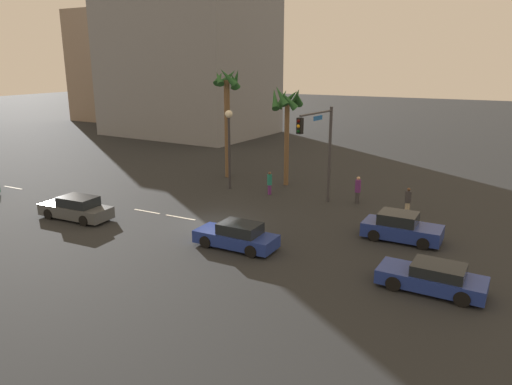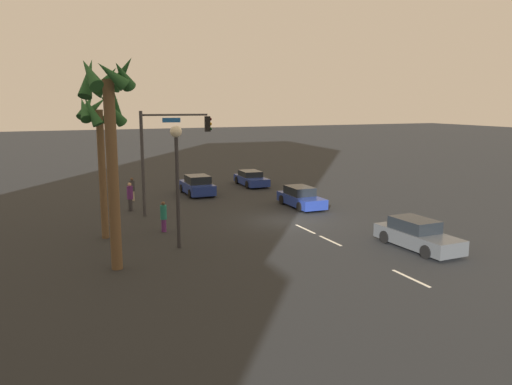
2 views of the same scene
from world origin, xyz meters
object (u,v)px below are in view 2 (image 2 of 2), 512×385
at_px(traffic_signal, 165,146).
at_px(palm_tree_1, 109,115).
at_px(pedestrian_0, 164,216).
at_px(pedestrian_1, 130,196).
at_px(car_2, 197,186).
at_px(car_4, 251,179).
at_px(car_0, 417,235).
at_px(streetlamp, 177,163).
at_px(car_1, 301,198).
at_px(palm_tree_0, 101,122).
at_px(pedestrian_2, 132,189).

height_order(traffic_signal, palm_tree_1, palm_tree_1).
distance_m(pedestrian_0, pedestrian_1, 6.31).
height_order(car_2, palm_tree_1, palm_tree_1).
relative_size(car_2, car_4, 0.93).
bearing_deg(pedestrian_0, car_0, -127.33).
bearing_deg(car_2, pedestrian_0, 154.12).
height_order(streetlamp, palm_tree_1, palm_tree_1).
bearing_deg(streetlamp, traffic_signal, -9.40).
xyz_separation_m(car_1, palm_tree_0, (-3.11, 13.10, 5.36)).
bearing_deg(car_1, palm_tree_1, 122.16).
distance_m(pedestrian_2, palm_tree_0, 11.46).
distance_m(car_1, palm_tree_1, 16.84).
bearing_deg(car_4, palm_tree_1, 142.68).
bearing_deg(pedestrian_0, pedestrian_1, 6.66).
relative_size(car_0, pedestrian_2, 2.81).
distance_m(traffic_signal, streetlamp, 7.64).
distance_m(palm_tree_0, palm_tree_1, 5.32).
height_order(pedestrian_0, palm_tree_1, palm_tree_1).
xyz_separation_m(traffic_signal, palm_tree_1, (-9.56, 4.51, 2.13)).
bearing_deg(car_0, palm_tree_1, 79.30).
distance_m(car_1, streetlamp, 12.46).
xyz_separation_m(car_4, pedestrian_0, (-12.68, 10.46, 0.30)).
height_order(car_4, pedestrian_1, pedestrian_1).
distance_m(car_4, palm_tree_0, 19.37).
xyz_separation_m(car_1, car_4, (9.66, -0.41, -0.05)).
height_order(car_0, streetlamp, streetlamp).
xyz_separation_m(streetlamp, pedestrian_2, (13.07, -0.04, -3.28)).
xyz_separation_m(car_4, palm_tree_0, (-12.77, 13.51, 5.41)).
bearing_deg(car_4, pedestrian_0, 140.49).
xyz_separation_m(car_0, streetlamp, (4.63, 10.53, 3.50)).
bearing_deg(palm_tree_1, pedestrian_0, -31.61).
height_order(car_0, car_4, car_0).
distance_m(pedestrian_1, palm_tree_0, 8.42).
xyz_separation_m(traffic_signal, palm_tree_0, (-4.26, 4.25, 1.65)).
bearing_deg(traffic_signal, streetlamp, 170.60).
bearing_deg(palm_tree_1, pedestrian_2, -12.36).
bearing_deg(palm_tree_0, pedestrian_0, -88.31).
distance_m(car_4, pedestrian_0, 16.44).
distance_m(streetlamp, pedestrian_1, 10.17).
relative_size(car_0, car_1, 1.08).
relative_size(traffic_signal, pedestrian_1, 3.48).
height_order(car_1, traffic_signal, traffic_signal).
distance_m(car_1, car_4, 9.67).
relative_size(streetlamp, palm_tree_1, 0.66).
xyz_separation_m(car_0, palm_tree_0, (7.90, 13.53, 5.33)).
height_order(car_1, palm_tree_0, palm_tree_0).
relative_size(car_1, pedestrian_1, 2.35).
relative_size(car_4, pedestrian_2, 2.64).
height_order(pedestrian_1, palm_tree_0, palm_tree_0).
relative_size(car_0, streetlamp, 0.80).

